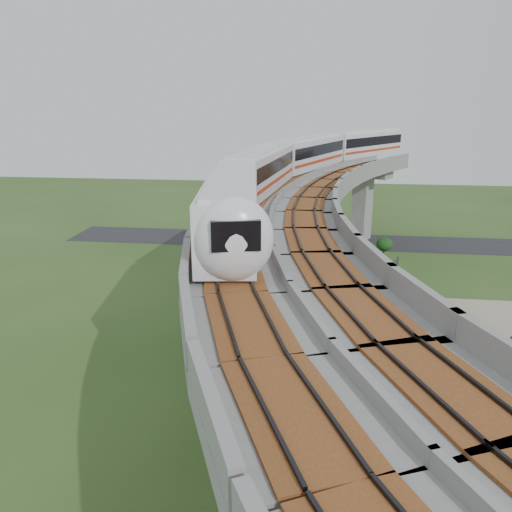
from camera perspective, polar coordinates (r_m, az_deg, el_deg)
The scene contains 15 objects.
ground at distance 39.09m, azimuth 1.88°, elevation -9.92°, with size 160.00×160.00×0.00m, color #314A1D.
dirt_lot at distance 38.83m, azimuth 23.10°, elevation -11.60°, with size 18.00×26.00×0.04m, color gray.
asphalt_road at distance 67.12m, azimuth 4.14°, elevation 1.84°, with size 60.00×8.00×0.03m, color #232326.
viaduct at distance 35.76m, azimuth 8.18°, elevation 2.83°, with size 19.58×73.98×11.40m.
metro_train at distance 48.98m, azimuth 5.89°, elevation 10.70°, with size 19.10×59.56×3.64m.
fence at distance 39.25m, azimuth 16.42°, elevation -9.33°, with size 3.87×38.73×1.50m.
tree_0 at distance 58.51m, azimuth 14.45°, elevation 1.30°, with size 1.86×1.86×3.09m.
tree_1 at distance 53.62m, azimuth 12.96°, elevation -0.45°, with size 2.63×2.63×3.04m.
tree_2 at distance 47.09m, azimuth 12.01°, elevation -3.12°, with size 2.06×2.06×2.63m.
tree_3 at distance 42.20m, azimuth 12.06°, elevation -5.05°, with size 2.65×2.65×3.23m.
tree_4 at distance 37.38m, azimuth 11.42°, elevation -8.37°, with size 2.28×2.28×2.87m.
tree_5 at distance 32.04m, azimuth 14.16°, elevation -13.79°, with size 2.31×2.31×2.60m.
tree_6 at distance 27.34m, azimuth 16.41°, elevation -18.65°, with size 2.82×2.82×3.35m.
car_white at distance 32.44m, azimuth 22.04°, elevation -16.16°, with size 1.50×3.74×1.27m, color white.
car_dark at distance 39.10m, azimuth 20.84°, elevation -10.10°, with size 1.66×4.08×1.19m, color black.
Camera 1 is at (2.89, -34.63, 17.90)m, focal length 35.00 mm.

